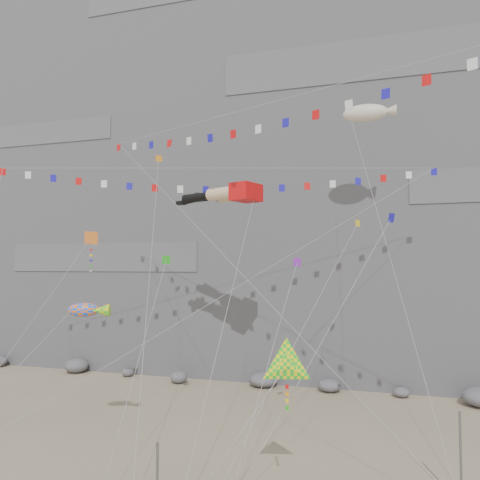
{
  "coord_description": "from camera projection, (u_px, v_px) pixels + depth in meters",
  "views": [
    {
      "loc": [
        10.34,
        -25.36,
        11.11
      ],
      "look_at": [
        0.13,
        9.0,
        13.08
      ],
      "focal_mm": 35.0,
      "sensor_mm": 36.0,
      "label": 1
    }
  ],
  "objects": [
    {
      "name": "small_kite_e",
      "position": [
        389.0,
        222.0,
        26.75
      ],
      "size": [
        8.14,
        8.42,
        17.52
      ],
      "color": "#1A13A9",
      "rests_on": "ground"
    },
    {
      "name": "flag_banner_lower",
      "position": [
        272.0,
        103.0,
        28.71
      ],
      "size": [
        28.55,
        12.11,
        24.06
      ],
      "color": "red",
      "rests_on": "ground"
    },
    {
      "name": "small_kite_b",
      "position": [
        296.0,
        265.0,
        28.74
      ],
      "size": [
        2.59,
        8.8,
        14.04
      ],
      "color": "purple",
      "rests_on": "ground"
    },
    {
      "name": "anchor_pole_right",
      "position": [
        461.0,
        458.0,
        21.79
      ],
      "size": [
        0.12,
        0.12,
        4.27
      ],
      "primitive_type": "cylinder",
      "color": "slate",
      "rests_on": "ground"
    },
    {
      "name": "legs_kite",
      "position": [
        225.0,
        195.0,
        35.29
      ],
      "size": [
        7.37,
        17.44,
        21.81
      ],
      "rotation": [
        0.0,
        0.0,
        -0.36
      ],
      "color": "red",
      "rests_on": "ground"
    },
    {
      "name": "flag_banner_upper",
      "position": [
        218.0,
        168.0,
        35.69
      ],
      "size": [
        31.65,
        17.83,
        25.47
      ],
      "color": "red",
      "rests_on": "ground"
    },
    {
      "name": "small_kite_a",
      "position": [
        158.0,
        165.0,
        35.4
      ],
      "size": [
        5.87,
        13.59,
        23.83
      ],
      "color": "orange",
      "rests_on": "ground"
    },
    {
      "name": "delta_kite",
      "position": [
        286.0,
        366.0,
        21.28
      ],
      "size": [
        5.6,
        4.06,
        8.77
      ],
      "color": "#FFE90D",
      "rests_on": "ground"
    },
    {
      "name": "small_kite_c",
      "position": [
        166.0,
        262.0,
        31.52
      ],
      "size": [
        2.19,
        10.77,
        15.31
      ],
      "color": "green",
      "rests_on": "ground"
    },
    {
      "name": "blimp_windsock",
      "position": [
        365.0,
        114.0,
        36.8
      ],
      "size": [
        6.52,
        14.05,
        26.97
      ],
      "color": "beige",
      "rests_on": "ground"
    },
    {
      "name": "talus_boulders",
      "position": [
        263.0,
        380.0,
        42.91
      ],
      "size": [
        60.0,
        3.0,
        1.2
      ],
      "primitive_type": null,
      "color": "slate",
      "rests_on": "ground"
    },
    {
      "name": "fish_windsock",
      "position": [
        83.0,
        310.0,
        28.87
      ],
      "size": [
        8.39,
        6.07,
        11.73
      ],
      "color": "#FF670D",
      "rests_on": "ground"
    },
    {
      "name": "small_kite_d",
      "position": [
        355.0,
        228.0,
        32.91
      ],
      "size": [
        6.55,
        17.05,
        22.46
      ],
      "color": "yellow",
      "rests_on": "ground"
    },
    {
      "name": "harlequin_kite",
      "position": [
        91.0,
        239.0,
        34.17
      ],
      "size": [
        6.11,
        8.52,
        15.9
      ],
      "color": "#F61B32",
      "rests_on": "ground"
    },
    {
      "name": "cliff",
      "position": [
        291.0,
        155.0,
        58.6
      ],
      "size": [
        80.0,
        28.0,
        50.0
      ],
      "primitive_type": "cube",
      "color": "slate",
      "rests_on": "ground"
    },
    {
      "name": "ground",
      "position": [
        193.0,
        461.0,
        26.6
      ],
      "size": [
        120.0,
        120.0,
        0.0
      ],
      "primitive_type": "plane",
      "color": "tan",
      "rests_on": "ground"
    }
  ]
}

